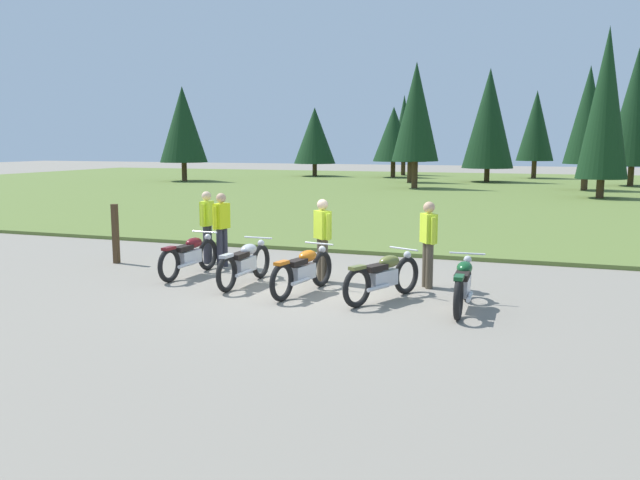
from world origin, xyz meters
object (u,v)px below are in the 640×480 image
object	(u,v)px
motorcycle_maroon	(190,255)
trail_marker_post	(116,234)
motorcycle_olive	(383,276)
motorcycle_orange	(303,270)
motorcycle_british_green	(463,284)
rider_checking_bike	(207,222)
rider_in_hivis_vest	(222,225)
motorcycle_silver	(245,263)
rider_near_row_end	(428,239)
rider_with_back_turned	(322,235)

from	to	relation	value
motorcycle_maroon	trail_marker_post	world-z (taller)	trail_marker_post
motorcycle_maroon	motorcycle_olive	size ratio (longest dim) A/B	1.07
motorcycle_orange	motorcycle_british_green	xyz separation A→B (m)	(2.95, -0.20, 0.00)
rider_checking_bike	rider_in_hivis_vest	bearing A→B (deg)	-32.06
motorcycle_silver	rider_checking_bike	xyz separation A→B (m)	(-1.87, 1.85, 0.51)
motorcycle_british_green	trail_marker_post	world-z (taller)	trail_marker_post
motorcycle_maroon	motorcycle_olive	bearing A→B (deg)	-9.54
rider_checking_bike	rider_in_hivis_vest	xyz separation A→B (m)	(0.57, -0.36, 0.00)
trail_marker_post	rider_in_hivis_vest	bearing A→B (deg)	8.84
rider_near_row_end	rider_in_hivis_vest	world-z (taller)	same
motorcycle_olive	motorcycle_british_green	bearing A→B (deg)	-7.02
motorcycle_silver	motorcycle_olive	bearing A→B (deg)	-6.69
motorcycle_olive	motorcycle_orange	bearing A→B (deg)	179.19
motorcycle_orange	motorcycle_british_green	bearing A→B (deg)	-3.80
motorcycle_olive	rider_checking_bike	distance (m)	5.25
motorcycle_orange	rider_with_back_turned	size ratio (longest dim) A/B	1.25
motorcycle_orange	rider_checking_bike	xyz separation A→B (m)	(-3.22, 2.16, 0.51)
motorcycle_orange	motorcycle_maroon	bearing A→B (deg)	165.88
motorcycle_maroon	rider_in_hivis_vest	world-z (taller)	rider_in_hivis_vest
rider_near_row_end	motorcycle_orange	bearing A→B (deg)	-148.79
trail_marker_post	motorcycle_silver	bearing A→B (deg)	-15.84
motorcycle_maroon	rider_with_back_turned	xyz separation A→B (m)	(2.82, 0.38, 0.51)
motorcycle_olive	trail_marker_post	size ratio (longest dim) A/B	1.42
motorcycle_silver	rider_checking_bike	bearing A→B (deg)	135.34
rider_with_back_turned	trail_marker_post	xyz separation A→B (m)	(-5.20, 0.32, -0.26)
motorcycle_maroon	rider_with_back_turned	distance (m)	2.89
rider_near_row_end	motorcycle_olive	bearing A→B (deg)	-113.22
motorcycle_maroon	motorcycle_orange	xyz separation A→B (m)	(2.83, -0.71, 0.00)
motorcycle_maroon	rider_checking_bike	size ratio (longest dim) A/B	1.26
motorcycle_maroon	trail_marker_post	size ratio (longest dim) A/B	1.52
trail_marker_post	rider_checking_bike	bearing A→B (deg)	20.79
motorcycle_maroon	motorcycle_silver	distance (m)	1.53
motorcycle_british_green	rider_with_back_turned	world-z (taller)	rider_with_back_turned
motorcycle_silver	rider_in_hivis_vest	bearing A→B (deg)	131.09
motorcycle_silver	rider_with_back_turned	distance (m)	1.63
motorcycle_olive	rider_in_hivis_vest	distance (m)	4.59
motorcycle_olive	rider_near_row_end	xyz separation A→B (m)	(0.55, 1.29, 0.51)
motorcycle_silver	rider_with_back_turned	bearing A→B (deg)	29.93
motorcycle_silver	motorcycle_orange	bearing A→B (deg)	-13.19
rider_checking_bike	rider_with_back_turned	size ratio (longest dim) A/B	1.00
rider_with_back_turned	trail_marker_post	size ratio (longest dim) A/B	1.21
motorcycle_orange	rider_in_hivis_vest	bearing A→B (deg)	145.72
motorcycle_maroon	motorcycle_british_green	distance (m)	5.85
motorcycle_olive	rider_with_back_turned	bearing A→B (deg)	144.12
trail_marker_post	rider_with_back_turned	bearing A→B (deg)	-3.50
motorcycle_olive	rider_with_back_turned	distance (m)	1.97
rider_in_hivis_vest	motorcycle_orange	bearing A→B (deg)	-34.28
motorcycle_maroon	trail_marker_post	bearing A→B (deg)	163.62
rider_with_back_turned	rider_near_row_end	xyz separation A→B (m)	(2.09, 0.17, 0.00)
trail_marker_post	motorcycle_maroon	bearing A→B (deg)	-16.38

